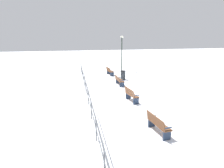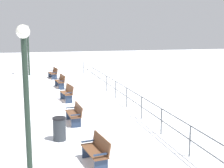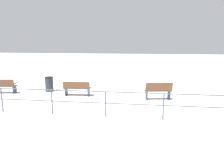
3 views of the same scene
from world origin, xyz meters
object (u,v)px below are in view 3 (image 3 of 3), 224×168
bench_fourth (77,88)px  trash_bin (49,84)px  bench_third (158,91)px  bench_fifth (4,86)px

bench_fourth → trash_bin: size_ratio=1.71×
bench_third → bench_fourth: size_ratio=0.95×
bench_fifth → trash_bin: size_ratio=1.62×
bench_fourth → bench_third: bearing=-95.6°
bench_fifth → trash_bin: trash_bin is taller
bench_third → bench_fifth: 8.69m
bench_fifth → bench_third: bearing=-98.6°
bench_third → trash_bin: 6.42m
trash_bin → bench_third: bearing=-99.3°
bench_third → bench_fifth: bearing=79.9°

